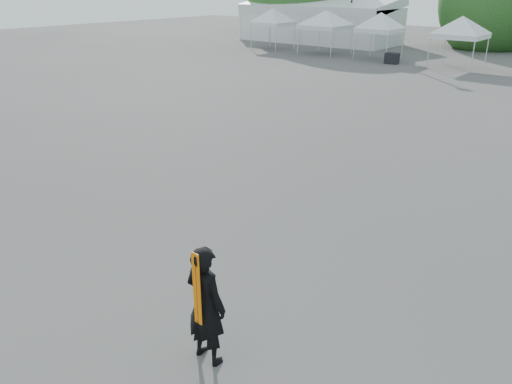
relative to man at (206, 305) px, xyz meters
The scene contains 9 objects.
ground 3.46m from the man, 106.75° to the left, with size 120.00×120.00×0.00m, color #474442.
marquee 44.56m from the man, 121.02° to the left, with size 15.00×6.25×4.23m.
tree_mid_w 44.20m from the man, 101.72° to the left, with size 4.16×4.16×6.33m.
tent_a 38.65m from the man, 126.42° to the left, with size 4.03×4.03×3.88m.
tent_b 35.90m from the man, 119.64° to the left, with size 4.66×4.66×3.88m.
tent_c 33.77m from the man, 112.71° to the left, with size 3.96×3.96×3.88m.
tent_d 31.47m from the man, 102.89° to the left, with size 4.29×4.29×3.88m.
man is the anchor object (origin of this frame).
crate_west 31.81m from the man, 110.66° to the left, with size 0.96×0.74×0.74m, color black.
Camera 1 is at (5.39, -7.38, 5.30)m, focal length 35.00 mm.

